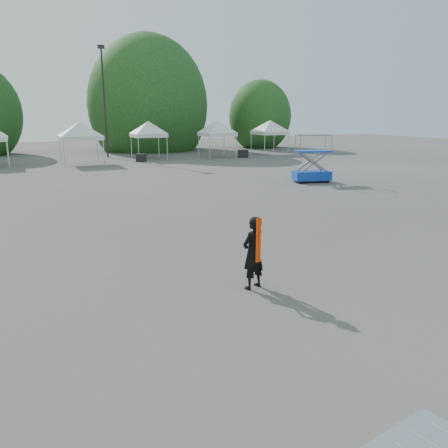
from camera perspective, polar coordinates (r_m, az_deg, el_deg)
name	(u,v)px	position (r m, az deg, el deg)	size (l,w,h in m)	color
ground	(225,270)	(11.32, 0.14, -6.09)	(120.00, 120.00, 0.00)	#474442
light_pole_east	(104,96)	(42.32, -15.40, 15.85)	(0.60, 0.25, 9.80)	black
tree_mid_e	(148,105)	(50.47, -9.85, 15.02)	(5.12, 5.12, 7.79)	#382314
tree_far_e	(260,117)	(53.63, 4.71, 13.81)	(3.84, 3.84, 5.84)	#382314
tent_e	(80,125)	(37.05, -18.34, 12.14)	(4.47, 4.47, 3.88)	silver
tent_f	(148,124)	(40.05, -9.88, 12.73)	(3.92, 3.92, 3.88)	silver
tent_g	(217,124)	(41.22, -0.91, 12.97)	(4.03, 4.03, 3.88)	silver
tent_h	(270,123)	(44.78, 6.02, 12.99)	(4.11, 4.11, 3.88)	silver
man	(253,253)	(9.97, 3.83, -3.78)	(0.72, 0.59, 1.70)	black
scissor_lift	(312,159)	(26.31, 11.48, 8.37)	(2.33, 1.59, 2.75)	#0E3DB6
crate_mid	(141,158)	(38.11, -10.76, 8.51)	(0.83, 0.64, 0.64)	black
crate_east	(243,154)	(41.01, 2.52, 9.17)	(0.90, 0.70, 0.70)	black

